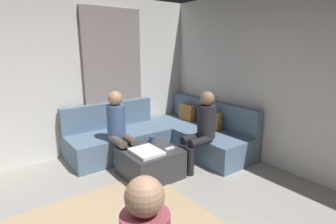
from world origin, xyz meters
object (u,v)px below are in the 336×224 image
at_px(person_on_couch_back, 202,127).
at_px(ottoman, 150,162).
at_px(person_on_couch_side, 119,127).
at_px(sectional_couch, 164,136).
at_px(coffee_mug, 152,139).
at_px(game_remote, 170,148).

bearing_deg(person_on_couch_back, ottoman, 73.46).
bearing_deg(person_on_couch_back, person_on_couch_side, 53.09).
xyz_separation_m(sectional_couch, coffee_mug, (0.45, -0.55, 0.19)).
distance_m(game_remote, person_on_couch_side, 0.85).
bearing_deg(sectional_couch, coffee_mug, -51.08).
relative_size(sectional_couch, person_on_couch_side, 2.12).
height_order(sectional_couch, person_on_couch_back, person_on_couch_back).
bearing_deg(ottoman, game_remote, 50.71).
bearing_deg(game_remote, coffee_mug, -174.29).
relative_size(ottoman, person_on_couch_back, 0.63).
height_order(sectional_couch, person_on_couch_side, person_on_couch_side).
xyz_separation_m(ottoman, game_remote, (0.18, 0.22, 0.22)).
xyz_separation_m(sectional_couch, game_remote, (0.85, -0.51, 0.15)).
relative_size(ottoman, person_on_couch_side, 0.63).
xyz_separation_m(sectional_couch, person_on_couch_back, (0.90, 0.06, 0.38)).
xyz_separation_m(sectional_couch, person_on_couch_side, (0.15, -0.95, 0.38)).
bearing_deg(person_on_couch_side, ottoman, 112.46).
bearing_deg(sectional_couch, ottoman, -47.72).
relative_size(coffee_mug, game_remote, 0.63).
distance_m(ottoman, coffee_mug, 0.38).
distance_m(ottoman, person_on_couch_side, 0.72).
relative_size(ottoman, coffee_mug, 8.00).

